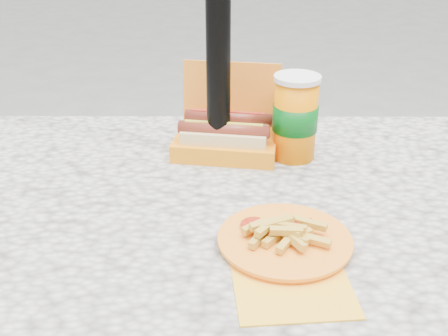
{
  "coord_description": "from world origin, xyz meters",
  "views": [
    {
      "loc": [
        0.02,
        -0.95,
        1.28
      ],
      "look_at": [
        0.01,
        0.01,
        0.8
      ],
      "focal_mm": 45.0,
      "sensor_mm": 36.0,
      "label": 1
    }
  ],
  "objects": [
    {
      "name": "fries_plate",
      "position": [
        0.11,
        -0.19,
        0.76
      ],
      "size": [
        0.22,
        0.31,
        0.05
      ],
      "rotation": [
        0.0,
        0.0,
        0.3
      ],
      "color": "yellow",
      "rests_on": "picnic_table"
    },
    {
      "name": "hotdog_box",
      "position": [
        0.02,
        0.19,
        0.79
      ],
      "size": [
        0.24,
        0.19,
        0.18
      ],
      "rotation": [
        0.0,
        0.0,
        -0.15
      ],
      "color": "orange",
      "rests_on": "picnic_table"
    },
    {
      "name": "soda_cup",
      "position": [
        0.16,
        0.16,
        0.84
      ],
      "size": [
        0.1,
        0.1,
        0.18
      ],
      "rotation": [
        0.0,
        0.0,
        0.25
      ],
      "color": "#FF8000",
      "rests_on": "picnic_table"
    },
    {
      "name": "picnic_table",
      "position": [
        0.0,
        0.0,
        0.64
      ],
      "size": [
        1.2,
        0.8,
        0.75
      ],
      "color": "beige",
      "rests_on": "ground"
    }
  ]
}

